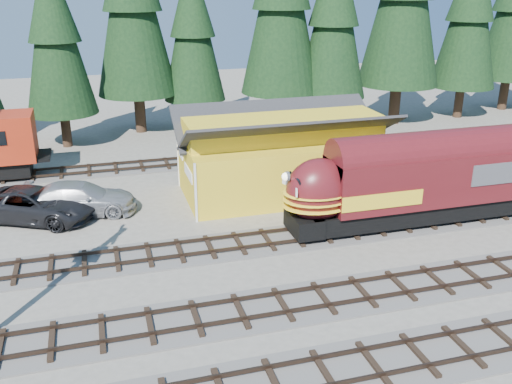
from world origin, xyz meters
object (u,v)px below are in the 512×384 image
object	(u,v)px
pickup_truck_b	(80,199)
depot	(283,147)
pickup_truck_a	(35,205)
locomotive	(406,185)

from	to	relation	value
pickup_truck_b	depot	bearing A→B (deg)	-79.79
pickup_truck_a	pickup_truck_b	distance (m)	2.38
locomotive	pickup_truck_a	size ratio (longest dim) A/B	2.16
pickup_truck_b	locomotive	bearing A→B (deg)	-100.85
locomotive	pickup_truck_b	bearing A→B (deg)	158.76
locomotive	depot	bearing A→B (deg)	125.93
depot	pickup_truck_a	bearing A→B (deg)	-179.00
depot	pickup_truck_b	xyz separation A→B (m)	(-12.10, 0.04, -2.05)
depot	pickup_truck_a	size ratio (longest dim) A/B	1.94
locomotive	pickup_truck_a	distance (m)	20.22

